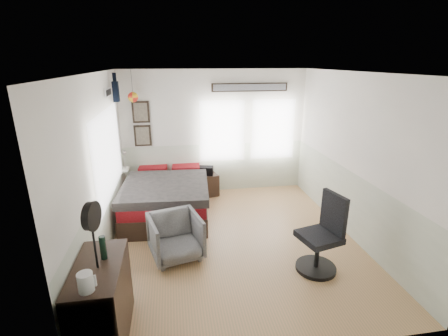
{
  "coord_description": "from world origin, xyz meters",
  "views": [
    {
      "loc": [
        -0.92,
        -4.68,
        2.86
      ],
      "look_at": [
        -0.1,
        0.4,
        1.15
      ],
      "focal_mm": 26.0,
      "sensor_mm": 36.0,
      "label": 1
    }
  ],
  "objects_px": {
    "armchair": "(176,237)",
    "task_chair": "(322,240)",
    "bed": "(167,197)",
    "dresser": "(102,302)",
    "nightstand": "(206,185)"
  },
  "relations": [
    {
      "from": "armchair",
      "to": "task_chair",
      "type": "xyz_separation_m",
      "value": [
        2.03,
        -0.63,
        0.13
      ]
    },
    {
      "from": "dresser",
      "to": "armchair",
      "type": "height_order",
      "value": "dresser"
    },
    {
      "from": "armchair",
      "to": "nightstand",
      "type": "relative_size",
      "value": 1.55
    },
    {
      "from": "dresser",
      "to": "nightstand",
      "type": "bearing_deg",
      "value": 68.13
    },
    {
      "from": "dresser",
      "to": "task_chair",
      "type": "bearing_deg",
      "value": 15.46
    },
    {
      "from": "armchair",
      "to": "bed",
      "type": "bearing_deg",
      "value": 80.05
    },
    {
      "from": "nightstand",
      "to": "armchair",
      "type": "bearing_deg",
      "value": -121.01
    },
    {
      "from": "dresser",
      "to": "armchair",
      "type": "bearing_deg",
      "value": 60.92
    },
    {
      "from": "bed",
      "to": "nightstand",
      "type": "bearing_deg",
      "value": 46.05
    },
    {
      "from": "bed",
      "to": "dresser",
      "type": "height_order",
      "value": "dresser"
    },
    {
      "from": "armchair",
      "to": "nightstand",
      "type": "xyz_separation_m",
      "value": [
        0.71,
        2.31,
        -0.1
      ]
    },
    {
      "from": "bed",
      "to": "dresser",
      "type": "bearing_deg",
      "value": -98.25
    },
    {
      "from": "bed",
      "to": "task_chair",
      "type": "bearing_deg",
      "value": -41.13
    },
    {
      "from": "bed",
      "to": "dresser",
      "type": "distance_m",
      "value": 3.04
    },
    {
      "from": "armchair",
      "to": "task_chair",
      "type": "bearing_deg",
      "value": -32.21
    }
  ]
}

